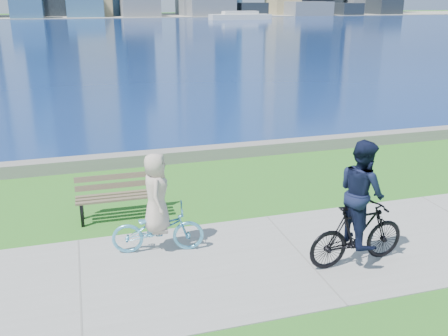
# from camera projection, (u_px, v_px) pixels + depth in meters

# --- Properties ---
(ground) EXTENTS (320.00, 320.00, 0.00)m
(ground) POSITION_uv_depth(u_px,v_px,m) (300.00, 254.00, 9.37)
(ground) COLOR #24671B
(ground) RESTS_ON ground
(concrete_path) EXTENTS (80.00, 3.50, 0.02)m
(concrete_path) POSITION_uv_depth(u_px,v_px,m) (300.00, 254.00, 9.37)
(concrete_path) COLOR gray
(concrete_path) RESTS_ON ground
(seawall) EXTENTS (90.00, 0.50, 0.35)m
(seawall) POSITION_uv_depth(u_px,v_px,m) (213.00, 152.00, 14.94)
(seawall) COLOR slate
(seawall) RESTS_ON ground
(bay_water) EXTENTS (320.00, 131.00, 0.01)m
(bay_water) POSITION_uv_depth(u_px,v_px,m) (98.00, 30.00, 74.70)
(bay_water) COLOR navy
(bay_water) RESTS_ON ground
(far_shore) EXTENTS (320.00, 30.00, 0.12)m
(far_shore) POSITION_uv_depth(u_px,v_px,m) (86.00, 16.00, 127.30)
(far_shore) COLOR gray
(far_shore) RESTS_ON ground
(ferry_far) EXTENTS (13.23, 3.78, 1.80)m
(ferry_far) POSITION_uv_depth(u_px,v_px,m) (240.00, 16.00, 107.85)
(ferry_far) COLOR silver
(ferry_far) RESTS_ON ground
(park_bench) EXTENTS (1.80, 0.64, 0.93)m
(park_bench) POSITION_uv_depth(u_px,v_px,m) (118.00, 193.00, 10.80)
(park_bench) COLOR black
(park_bench) RESTS_ON ground
(cyclist_woman) EXTENTS (0.87, 1.79, 1.93)m
(cyclist_woman) POSITION_uv_depth(u_px,v_px,m) (157.00, 216.00, 9.25)
(cyclist_woman) COLOR #59B1D9
(cyclist_woman) RESTS_ON ground
(cyclist_man) EXTENTS (0.76, 1.94, 2.31)m
(cyclist_man) POSITION_uv_depth(u_px,v_px,m) (359.00, 214.00, 8.73)
(cyclist_man) COLOR black
(cyclist_man) RESTS_ON ground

